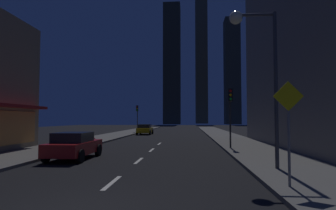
% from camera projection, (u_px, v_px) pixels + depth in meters
% --- Properties ---
extents(ground_plane, '(78.00, 136.00, 0.10)m').
position_uv_depth(ground_plane, '(170.00, 136.00, 38.45)').
color(ground_plane, black).
extents(sidewalk_right, '(4.00, 76.00, 0.15)m').
position_uv_depth(sidewalk_right, '(223.00, 135.00, 37.95)').
color(sidewalk_right, '#605E59').
rests_on(sidewalk_right, ground).
extents(sidewalk_left, '(4.00, 76.00, 0.15)m').
position_uv_depth(sidewalk_left, '(118.00, 135.00, 38.97)').
color(sidewalk_left, '#605E59').
rests_on(sidewalk_left, ground).
extents(lane_marking_center, '(0.16, 23.00, 0.01)m').
position_uv_depth(lane_marking_center, '(139.00, 161.00, 14.94)').
color(lane_marking_center, silver).
rests_on(lane_marking_center, ground).
extents(skyscraper_distant_tall, '(7.23, 8.25, 51.92)m').
position_uv_depth(skyscraper_distant_tall, '(172.00, 64.00, 125.02)').
color(skyscraper_distant_tall, '#2E2C23').
rests_on(skyscraper_distant_tall, ground).
extents(skyscraper_distant_mid, '(6.05, 8.20, 75.10)m').
position_uv_depth(skyscraper_distant_mid, '(201.00, 50.00, 148.50)').
color(skyscraper_distant_mid, '#474335').
rests_on(skyscraper_distant_mid, ground).
extents(skyscraper_distant_short, '(6.25, 7.97, 45.13)m').
position_uv_depth(skyscraper_distant_short, '(232.00, 71.00, 123.30)').
color(skyscraper_distant_short, '#373429').
rests_on(skyscraper_distant_short, ground).
extents(skyscraper_distant_slender, '(8.32, 5.63, 51.78)m').
position_uv_depth(skyscraper_distant_slender, '(260.00, 66.00, 129.79)').
color(skyscraper_distant_slender, '#4F4B3B').
rests_on(skyscraper_distant_slender, ground).
extents(car_parked_near, '(1.98, 4.24, 1.45)m').
position_uv_depth(car_parked_near, '(74.00, 145.00, 15.60)').
color(car_parked_near, '#B21919').
rests_on(car_parked_near, ground).
extents(car_parked_far, '(1.98, 4.24, 1.45)m').
position_uv_depth(car_parked_far, '(145.00, 129.00, 40.63)').
color(car_parked_far, gold).
rests_on(car_parked_far, ground).
extents(fire_hydrant_far_left, '(0.42, 0.30, 0.65)m').
position_uv_depth(fire_hydrant_far_left, '(93.00, 138.00, 25.50)').
color(fire_hydrant_far_left, red).
rests_on(fire_hydrant_far_left, sidewalk_left).
extents(traffic_light_near_right, '(0.32, 0.48, 4.20)m').
position_uv_depth(traffic_light_near_right, '(230.00, 104.00, 20.26)').
color(traffic_light_near_right, '#2D2D2D').
rests_on(traffic_light_near_right, sidewalk_right).
extents(traffic_light_far_left, '(0.32, 0.48, 4.20)m').
position_uv_depth(traffic_light_far_left, '(137.00, 113.00, 45.24)').
color(traffic_light_far_left, '#2D2D2D').
rests_on(traffic_light_far_left, sidewalk_left).
extents(street_lamp_right, '(1.96, 0.56, 6.58)m').
position_uv_depth(street_lamp_right, '(255.00, 50.00, 12.09)').
color(street_lamp_right, '#38383D').
rests_on(street_lamp_right, sidewalk_right).
extents(pedestrian_crossing_sign, '(0.91, 0.08, 3.15)m').
position_uv_depth(pedestrian_crossing_sign, '(289.00, 124.00, 8.69)').
color(pedestrian_crossing_sign, slate).
rests_on(pedestrian_crossing_sign, sidewalk_right).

